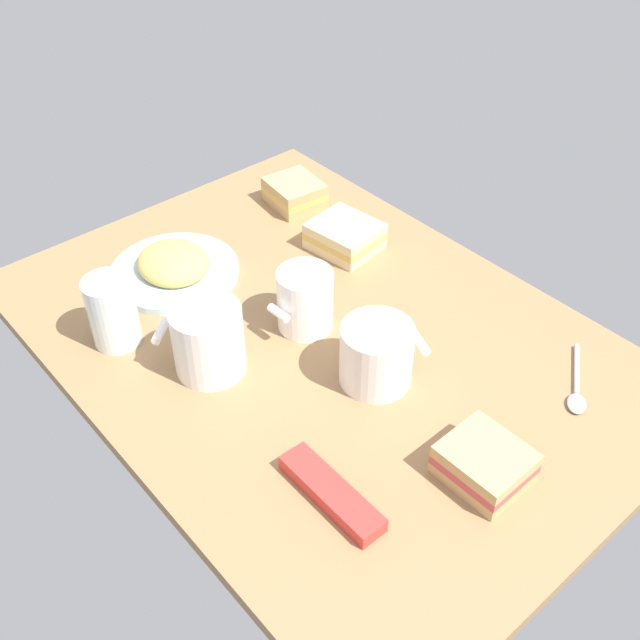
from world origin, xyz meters
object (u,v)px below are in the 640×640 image
(sandwich_side, at_px, (484,464))
(glass_of_milk, at_px, (113,315))
(coffee_mug_milky, at_px, (308,298))
(spoon, at_px, (577,389))
(coffee_mug_spare, at_px, (374,356))
(coffee_mug_black, at_px, (208,339))
(sandwich_extra, at_px, (345,236))
(snack_bar, at_px, (331,493))
(sandwich_main, at_px, (295,193))
(plate_of_food, at_px, (174,267))

(sandwich_side, bearing_deg, glass_of_milk, -157.45)
(coffee_mug_milky, relative_size, spoon, 0.86)
(sandwich_side, bearing_deg, coffee_mug_spare, 176.47)
(glass_of_milk, bearing_deg, coffee_mug_black, 27.07)
(coffee_mug_milky, relative_size, sandwich_extra, 0.88)
(snack_bar, bearing_deg, sandwich_extra, 136.36)
(coffee_mug_spare, relative_size, glass_of_milk, 1.18)
(coffee_mug_milky, xyz_separation_m, sandwich_side, (0.34, -0.02, -0.03))
(sandwich_extra, height_order, glass_of_milk, glass_of_milk)
(coffee_mug_milky, height_order, coffee_mug_spare, coffee_mug_milky)
(coffee_mug_black, xyz_separation_m, spoon, (0.35, 0.33, -0.05))
(coffee_mug_spare, relative_size, sandwich_main, 1.22)
(plate_of_food, relative_size, coffee_mug_black, 1.72)
(sandwich_side, relative_size, snack_bar, 0.66)
(glass_of_milk, height_order, spoon, glass_of_milk)
(coffee_mug_black, bearing_deg, coffee_mug_spare, 42.73)
(coffee_mug_milky, relative_size, coffee_mug_spare, 0.82)
(coffee_mug_milky, xyz_separation_m, glass_of_milk, (-0.15, -0.22, -0.00))
(plate_of_food, xyz_separation_m, snack_bar, (0.47, -0.09, -0.01))
(coffee_mug_spare, bearing_deg, sandwich_side, -3.53)
(spoon, bearing_deg, sandwich_side, -87.79)
(plate_of_food, bearing_deg, sandwich_main, 97.86)
(plate_of_food, bearing_deg, coffee_mug_milky, 20.09)
(coffee_mug_spare, bearing_deg, sandwich_extra, 144.66)
(sandwich_main, distance_m, sandwich_side, 0.64)
(sandwich_main, relative_size, sandwich_side, 1.04)
(coffee_mug_black, bearing_deg, plate_of_food, 160.07)
(glass_of_milk, bearing_deg, sandwich_main, 105.35)
(sandwich_side, xyz_separation_m, spoon, (-0.01, 0.20, -0.02))
(glass_of_milk, relative_size, snack_bar, 0.72)
(sandwich_main, xyz_separation_m, sandwich_side, (0.60, -0.21, 0.00))
(sandwich_extra, bearing_deg, coffee_mug_black, -74.62)
(coffee_mug_milky, bearing_deg, sandwich_side, -3.56)
(coffee_mug_black, bearing_deg, sandwich_main, 125.14)
(sandwich_side, relative_size, sandwich_extra, 0.85)
(coffee_mug_black, relative_size, glass_of_milk, 1.11)
(coffee_mug_spare, relative_size, spoon, 1.04)
(sandwich_side, bearing_deg, plate_of_food, -173.87)
(plate_of_food, bearing_deg, coffee_mug_black, -19.93)
(coffee_mug_black, relative_size, coffee_mug_spare, 0.95)
(coffee_mug_milky, bearing_deg, spoon, 28.11)
(coffee_mug_black, relative_size, spoon, 0.99)
(sandwich_side, height_order, sandwich_extra, same)
(sandwich_side, bearing_deg, snack_bar, -120.61)
(coffee_mug_spare, bearing_deg, plate_of_food, -168.79)
(plate_of_food, distance_m, coffee_mug_spare, 0.37)
(coffee_mug_spare, bearing_deg, glass_of_milk, -143.57)
(coffee_mug_milky, bearing_deg, coffee_mug_black, -96.02)
(sandwich_extra, distance_m, glass_of_milk, 0.39)
(sandwich_main, bearing_deg, plate_of_food, -82.14)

